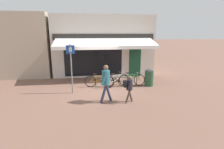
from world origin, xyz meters
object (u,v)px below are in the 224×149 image
bicycle_green (132,80)px  pedestrian_adult (106,79)px  bicycle_silver (117,80)px  litter_bin (149,77)px  pedestrian_child (129,86)px  bicycle_orange (99,81)px  parking_sign (71,64)px

bicycle_green → pedestrian_adult: bearing=-133.7°
pedestrian_adult → bicycle_silver: bearing=71.4°
pedestrian_adult → litter_bin: 3.79m
pedestrian_child → litter_bin: (1.90, 2.50, -0.27)m
pedestrian_adult → pedestrian_child: (1.06, -0.21, -0.30)m
bicycle_silver → pedestrian_child: (0.15, -2.62, 0.43)m
bicycle_silver → litter_bin: size_ratio=1.55×
bicycle_silver → bicycle_green: 0.95m
pedestrian_child → pedestrian_adult: bearing=163.2°
bicycle_orange → pedestrian_adult: 2.54m
bicycle_silver → litter_bin: bearing=-30.6°
pedestrian_child → litter_bin: pedestrian_child is taller
bicycle_silver → litter_bin: (2.05, -0.13, 0.16)m
bicycle_green → pedestrian_adult: size_ratio=0.96×
bicycle_green → parking_sign: (-3.57, -0.85, 1.25)m
litter_bin → parking_sign: (-4.67, -0.77, 1.09)m
litter_bin → pedestrian_adult: bearing=-142.3°
pedestrian_adult → pedestrian_child: size_ratio=1.38×
bicycle_silver → pedestrian_child: bearing=-113.7°
litter_bin → parking_sign: size_ratio=0.41×
pedestrian_adult → parking_sign: bearing=140.6°
pedestrian_child → litter_bin: bearing=47.1°
litter_bin → pedestrian_child: bearing=-127.2°
bicycle_orange → litter_bin: size_ratio=1.65×
pedestrian_adult → bicycle_green: bearing=53.9°
bicycle_orange → litter_bin: (3.13, -0.14, 0.17)m
bicycle_silver → parking_sign: (-2.63, -0.90, 1.25)m
bicycle_silver → pedestrian_adult: 2.68m
bicycle_green → pedestrian_child: bearing=-112.7°
bicycle_silver → pedestrian_child: 2.66m
bicycle_silver → pedestrian_adult: (-0.91, -2.42, 0.73)m
bicycle_orange → parking_sign: bearing=-144.3°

